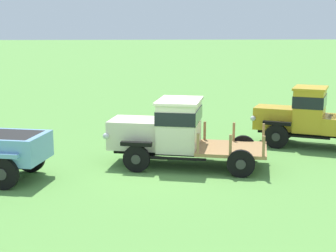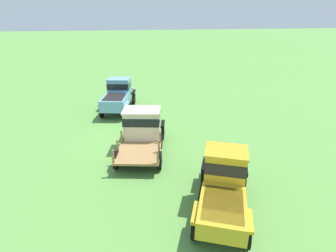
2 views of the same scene
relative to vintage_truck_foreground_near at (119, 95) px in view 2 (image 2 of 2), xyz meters
name	(u,v)px [view 2 (image 2 of 2)]	position (x,y,z in m)	size (l,w,h in m)	color
ground_plane	(135,144)	(5.83, 0.59, -1.13)	(240.00, 240.00, 0.00)	#5B9342
vintage_truck_foreground_near	(119,95)	(0.00, 0.00, 0.00)	(5.02, 2.80, 2.23)	black
vintage_truck_second_in_line	(143,126)	(6.09, 1.05, 0.00)	(5.27, 3.00, 2.12)	black
vintage_truck_midrow_center	(224,181)	(11.44, 3.26, -0.04)	(4.71, 3.17, 2.19)	black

